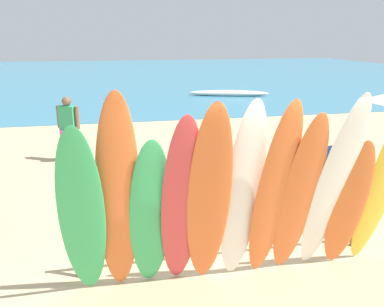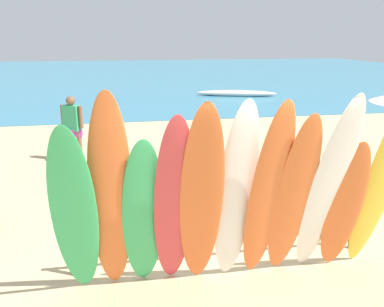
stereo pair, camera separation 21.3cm
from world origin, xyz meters
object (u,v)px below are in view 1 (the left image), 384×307
(surfboard_orange_4, at_px, (209,201))
(beach_chair_red, at_px, (338,162))
(surfboard_orange_6, at_px, (273,195))
(surfboard_rack, at_px, (225,229))
(surfboard_green_2, at_px, (150,217))
(surfboard_orange_9, at_px, (348,206))
(surfboard_white_8, at_px, (332,189))
(surfboard_red_3, at_px, (181,207))
(surfboard_white_5, at_px, (243,196))
(surfboard_green_0, at_px, (82,218))
(distant_boat, at_px, (229,93))
(surfboard_orange_1, at_px, (118,200))
(surfboard_orange_7, at_px, (299,199))
(beachgoer_near_rack, at_px, (69,125))

(surfboard_orange_4, relative_size, beach_chair_red, 3.29)
(surfboard_orange_6, bearing_deg, surfboard_rack, 114.79)
(surfboard_orange_6, height_order, beach_chair_red, surfboard_orange_6)
(beach_chair_red, bearing_deg, surfboard_green_2, -146.95)
(surfboard_orange_4, bearing_deg, surfboard_rack, 62.58)
(surfboard_orange_9, bearing_deg, surfboard_green_2, -175.72)
(surfboard_green_2, height_order, surfboard_white_8, surfboard_white_8)
(surfboard_red_3, height_order, surfboard_white_5, surfboard_white_5)
(surfboard_orange_9, bearing_deg, surfboard_red_3, -173.19)
(surfboard_green_0, xyz_separation_m, surfboard_orange_6, (2.29, -0.02, 0.09))
(surfboard_green_2, xyz_separation_m, distant_boat, (5.94, 16.47, -0.89))
(surfboard_orange_1, relative_size, surfboard_orange_7, 1.10)
(surfboard_white_8, height_order, beach_chair_red, surfboard_white_8)
(surfboard_red_3, relative_size, surfboard_orange_4, 0.94)
(surfboard_white_5, relative_size, surfboard_orange_9, 1.26)
(surfboard_green_0, bearing_deg, surfboard_orange_9, 0.90)
(surfboard_red_3, relative_size, distant_boat, 0.58)
(surfboard_orange_1, height_order, surfboard_white_8, surfboard_orange_1)
(surfboard_green_2, relative_size, surfboard_white_8, 0.80)
(surfboard_orange_1, distance_m, surfboard_white_5, 1.51)
(surfboard_orange_9, xyz_separation_m, beach_chair_red, (1.94, 3.38, -0.56))
(surfboard_orange_7, bearing_deg, distant_boat, 74.98)
(surfboard_orange_4, relative_size, surfboard_orange_6, 1.01)
(surfboard_rack, distance_m, surfboard_orange_9, 1.69)
(surfboard_green_2, distance_m, surfboard_orange_6, 1.53)
(surfboard_rack, height_order, surfboard_orange_6, surfboard_orange_6)
(surfboard_green_2, bearing_deg, beach_chair_red, 33.40)
(surfboard_green_0, height_order, surfboard_green_2, surfboard_green_0)
(surfboard_orange_9, height_order, beachgoer_near_rack, surfboard_orange_9)
(surfboard_white_5, bearing_deg, surfboard_orange_9, -4.18)
(surfboard_orange_6, height_order, surfboard_white_8, surfboard_white_8)
(surfboard_white_5, bearing_deg, distant_boat, 69.70)
(surfboard_green_2, bearing_deg, surfboard_orange_6, -8.33)
(surfboard_green_0, relative_size, surfboard_red_3, 0.98)
(surfboard_orange_6, xyz_separation_m, surfboard_white_8, (0.78, -0.01, 0.03))
(surfboard_green_0, bearing_deg, surfboard_white_8, -0.53)
(beachgoer_near_rack, bearing_deg, surfboard_white_8, -28.64)
(surfboard_orange_9, distance_m, beachgoer_near_rack, 7.25)
(surfboard_white_5, bearing_deg, surfboard_rack, 88.13)
(surfboard_green_2, bearing_deg, distant_boat, 67.55)
(surfboard_rack, height_order, surfboard_green_2, surfboard_green_2)
(surfboard_red_3, xyz_separation_m, surfboard_orange_4, (0.32, -0.07, 0.07))
(surfboard_orange_9, height_order, distant_boat, surfboard_orange_9)
(surfboard_white_8, distance_m, beachgoer_near_rack, 7.15)
(surfboard_orange_7, height_order, beach_chair_red, surfboard_orange_7)
(surfboard_orange_4, height_order, surfboard_orange_6, surfboard_orange_4)
(surfboard_rack, distance_m, surfboard_green_0, 2.12)
(surfboard_orange_6, bearing_deg, surfboard_orange_7, -1.37)
(surfboard_red_3, distance_m, surfboard_orange_6, 1.15)
(surfboard_orange_1, xyz_separation_m, surfboard_white_8, (2.66, -0.10, -0.04))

